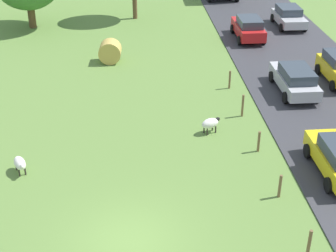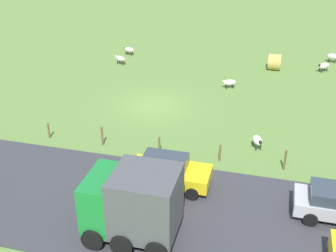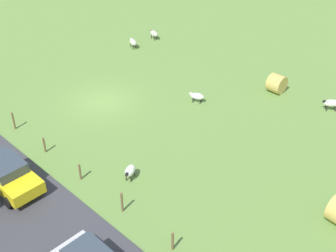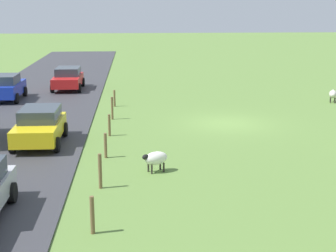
{
  "view_description": "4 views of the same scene",
  "coord_description": "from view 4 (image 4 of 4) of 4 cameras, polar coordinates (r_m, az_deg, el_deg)",
  "views": [
    {
      "loc": [
        0.21,
        -13.91,
        12.38
      ],
      "look_at": [
        1.95,
        6.54,
        1.01
      ],
      "focal_mm": 54.12,
      "sensor_mm": 36.0,
      "label": 1
    },
    {
      "loc": [
        26.64,
        8.01,
        12.99
      ],
      "look_at": [
        4.29,
        2.17,
        0.85
      ],
      "focal_mm": 46.29,
      "sensor_mm": 36.0,
      "label": 2
    },
    {
      "loc": [
        16.03,
        22.07,
        16.16
      ],
      "look_at": [
        -0.38,
        6.04,
        0.61
      ],
      "focal_mm": 47.6,
      "sensor_mm": 36.0,
      "label": 3
    },
    {
      "loc": [
        4.87,
        25.59,
        6.16
      ],
      "look_at": [
        3.41,
        3.97,
        0.89
      ],
      "focal_mm": 54.64,
      "sensor_mm": 36.0,
      "label": 4
    }
  ],
  "objects": [
    {
      "name": "ground_plane",
      "position": [
        26.77,
        6.73,
        0.28
      ],
      "size": [
        160.0,
        160.0,
        0.0
      ],
      "primitive_type": "plane",
      "color": "olive"
    },
    {
      "name": "fence_post_4",
      "position": [
        17.43,
        -7.58,
        -5.02
      ],
      "size": [
        0.12,
        0.12,
        1.22
      ],
      "primitive_type": "cylinder",
      "color": "brown",
      "rests_on": "ground_plane"
    },
    {
      "name": "car_7",
      "position": [
        23.15,
        -14.11,
        0.06
      ],
      "size": [
        2.04,
        4.05,
        1.57
      ],
      "color": "yellow",
      "rests_on": "road_strip"
    },
    {
      "name": "road_strip",
      "position": [
        27.04,
        -17.09,
        -0.04
      ],
      "size": [
        8.0,
        80.0,
        0.06
      ],
      "primitive_type": "cube",
      "color": "#38383D",
      "rests_on": "ground_plane"
    },
    {
      "name": "sheep_1",
      "position": [
        18.95,
        -1.39,
        -3.64
      ],
      "size": [
        1.07,
        0.84,
        0.77
      ],
      "color": "white",
      "rests_on": "ground_plane"
    },
    {
      "name": "fence_post_5",
      "position": [
        14.19,
        -8.44,
        -9.81
      ],
      "size": [
        0.12,
        0.12,
        1.08
      ],
      "primitive_type": "cylinder",
      "color": "brown",
      "rests_on": "ground_plane"
    },
    {
      "name": "car_3",
      "position": [
        37.34,
        -11.1,
        5.26
      ],
      "size": [
        2.07,
        4.08,
        1.54
      ],
      "color": "red",
      "rests_on": "road_strip"
    },
    {
      "name": "sheep_2",
      "position": [
        33.78,
        17.93,
        3.4
      ],
      "size": [
        0.79,
        1.14,
        0.77
      ],
      "color": "beige",
      "rests_on": "ground_plane"
    },
    {
      "name": "fence_post_3",
      "position": [
        20.79,
        -6.98,
        -2.18
      ],
      "size": [
        0.12,
        0.12,
        1.03
      ],
      "primitive_type": "cylinder",
      "color": "brown",
      "rests_on": "ground_plane"
    },
    {
      "name": "fence_post_1",
      "position": [
        27.56,
        -6.24,
        1.99
      ],
      "size": [
        0.12,
        0.12,
        1.23
      ],
      "primitive_type": "cylinder",
      "color": "brown",
      "rests_on": "ground_plane"
    },
    {
      "name": "car_4",
      "position": [
        34.13,
        -17.64,
        4.18
      ],
      "size": [
        2.0,
        3.85,
        1.64
      ],
      "color": "#1933B2",
      "rests_on": "road_strip"
    },
    {
      "name": "fence_post_2",
      "position": [
        24.17,
        -6.56,
        0.09
      ],
      "size": [
        0.12,
        0.12,
        1.04
      ],
      "primitive_type": "cylinder",
      "color": "brown",
      "rests_on": "ground_plane"
    },
    {
      "name": "fence_post_0",
      "position": [
        31.02,
        -5.99,
        3.09
      ],
      "size": [
        0.12,
        0.12,
        1.0
      ],
      "primitive_type": "cylinder",
      "color": "brown",
      "rests_on": "ground_plane"
    }
  ]
}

